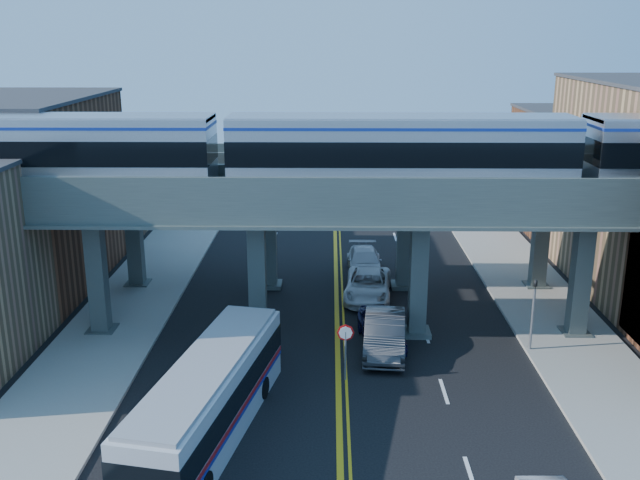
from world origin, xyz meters
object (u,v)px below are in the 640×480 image
(car_lane_d, at_px, (364,262))
(car_lane_b, at_px, (385,334))
(car_lane_a, at_px, (381,328))
(transit_train, at_px, (400,150))
(stop_sign, at_px, (345,343))
(transit_bus, at_px, (209,400))
(car_lane_c, at_px, (368,285))
(traffic_signal, at_px, (533,307))

(car_lane_d, bearing_deg, car_lane_b, -88.52)
(car_lane_a, distance_m, car_lane_d, 10.61)
(transit_train, bearing_deg, car_lane_d, 96.54)
(transit_train, distance_m, car_lane_a, 8.69)
(stop_sign, relative_size, transit_bus, 0.23)
(transit_train, height_order, transit_bus, transit_train)
(transit_train, relative_size, car_lane_c, 9.01)
(car_lane_a, relative_size, car_lane_c, 0.83)
(stop_sign, height_order, traffic_signal, traffic_signal)
(transit_train, xyz_separation_m, car_lane_c, (-1.10, 5.15, -8.61))
(car_lane_a, bearing_deg, stop_sign, -122.64)
(transit_train, height_order, traffic_signal, transit_train)
(car_lane_a, bearing_deg, car_lane_b, -92.43)
(stop_sign, relative_size, car_lane_b, 0.48)
(transit_train, bearing_deg, car_lane_b, -108.32)
(transit_train, xyz_separation_m, transit_bus, (-7.79, -9.59, -7.88))
(car_lane_c, height_order, car_lane_d, car_lane_c)
(stop_sign, distance_m, car_lane_b, 3.68)
(car_lane_a, relative_size, car_lane_b, 0.84)
(traffic_signal, xyz_separation_m, car_lane_b, (-6.96, 0.01, -1.40))
(car_lane_a, bearing_deg, transit_train, 45.36)
(car_lane_c, bearing_deg, car_lane_b, -81.22)
(traffic_signal, relative_size, car_lane_c, 0.74)
(car_lane_b, xyz_separation_m, car_lane_c, (-0.44, 7.14, -0.13))
(transit_train, bearing_deg, transit_bus, -129.09)
(traffic_signal, distance_m, car_lane_d, 13.84)
(car_lane_a, relative_size, car_lane_d, 0.88)
(traffic_signal, relative_size, car_lane_d, 0.78)
(transit_train, xyz_separation_m, car_lane_b, (-0.66, -1.99, -8.48))
(traffic_signal, bearing_deg, car_lane_c, 135.99)
(transit_bus, distance_m, car_lane_a, 11.13)
(transit_train, height_order, stop_sign, transit_train)
(traffic_signal, bearing_deg, transit_train, 162.39)
(transit_bus, bearing_deg, car_lane_d, -8.14)
(car_lane_a, xyz_separation_m, car_lane_c, (-0.35, 6.15, -0.01))
(transit_train, bearing_deg, car_lane_c, 102.07)
(transit_train, xyz_separation_m, stop_sign, (-2.60, -5.00, -7.62))
(stop_sign, xyz_separation_m, traffic_signal, (8.90, 3.00, 0.54))
(stop_sign, xyz_separation_m, car_lane_b, (1.94, 3.01, -0.86))
(transit_bus, bearing_deg, car_lane_a, -28.27)
(transit_train, distance_m, car_lane_b, 8.74)
(traffic_signal, xyz_separation_m, car_lane_c, (-7.40, 7.15, -1.53))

